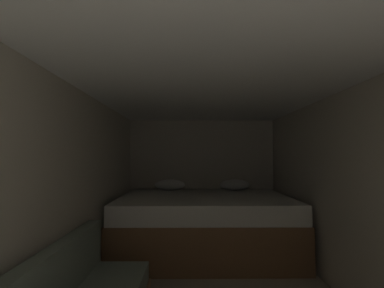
% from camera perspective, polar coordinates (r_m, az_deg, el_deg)
% --- Properties ---
extents(wall_back, '(2.68, 0.05, 2.05)m').
position_cam_1_polar(wall_back, '(5.17, 1.94, -6.62)').
color(wall_back, beige).
rests_on(wall_back, ground).
extents(wall_left, '(0.05, 5.30, 2.05)m').
position_cam_1_polar(wall_left, '(2.74, -24.50, -10.14)').
color(wall_left, beige).
rests_on(wall_left, ground).
extents(wall_right, '(0.05, 5.30, 2.05)m').
position_cam_1_polar(wall_right, '(2.94, 31.44, -9.45)').
color(wall_right, beige).
rests_on(wall_right, ground).
extents(ceiling_slab, '(2.68, 5.30, 0.05)m').
position_cam_1_polar(ceiling_slab, '(2.58, 4.51, 12.68)').
color(ceiling_slab, white).
rests_on(ceiling_slab, wall_left).
extents(bed, '(2.46, 1.77, 1.00)m').
position_cam_1_polar(bed, '(4.33, 2.51, -15.62)').
color(bed, brown).
rests_on(bed, ground).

